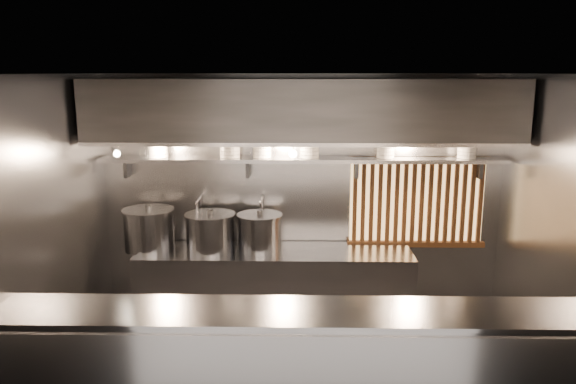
{
  "coord_description": "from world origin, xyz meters",
  "views": [
    {
      "loc": [
        -0.04,
        -4.73,
        2.82
      ],
      "look_at": [
        -0.14,
        0.55,
        1.68
      ],
      "focal_mm": 35.0,
      "sensor_mm": 36.0,
      "label": 1
    }
  ],
  "objects_px": {
    "stock_pot_mid": "(210,232)",
    "stock_pot_right": "(260,232)",
    "pendant_bulb": "(293,154)",
    "stock_pot_left": "(149,229)",
    "heat_lamp": "(114,148)"
  },
  "relations": [
    {
      "from": "heat_lamp",
      "to": "pendant_bulb",
      "type": "relative_size",
      "value": 1.87
    },
    {
      "from": "pendant_bulb",
      "to": "stock_pot_mid",
      "type": "height_order",
      "value": "pendant_bulb"
    },
    {
      "from": "pendant_bulb",
      "to": "stock_pot_right",
      "type": "distance_m",
      "value": 0.93
    },
    {
      "from": "pendant_bulb",
      "to": "stock_pot_left",
      "type": "height_order",
      "value": "pendant_bulb"
    },
    {
      "from": "stock_pot_left",
      "to": "stock_pot_mid",
      "type": "height_order",
      "value": "stock_pot_left"
    },
    {
      "from": "pendant_bulb",
      "to": "stock_pot_mid",
      "type": "distance_m",
      "value": 1.24
    },
    {
      "from": "pendant_bulb",
      "to": "stock_pot_left",
      "type": "distance_m",
      "value": 1.78
    },
    {
      "from": "heat_lamp",
      "to": "stock_pot_left",
      "type": "xyz_separation_m",
      "value": [
        0.22,
        0.31,
        -0.94
      ]
    },
    {
      "from": "stock_pot_mid",
      "to": "stock_pot_right",
      "type": "bearing_deg",
      "value": 3.81
    },
    {
      "from": "pendant_bulb",
      "to": "stock_pot_left",
      "type": "relative_size",
      "value": 0.3
    },
    {
      "from": "stock_pot_right",
      "to": "stock_pot_mid",
      "type": "bearing_deg",
      "value": -176.19
    },
    {
      "from": "heat_lamp",
      "to": "stock_pot_left",
      "type": "distance_m",
      "value": 1.01
    },
    {
      "from": "stock_pot_mid",
      "to": "stock_pot_right",
      "type": "distance_m",
      "value": 0.54
    },
    {
      "from": "heat_lamp",
      "to": "stock_pot_left",
      "type": "relative_size",
      "value": 0.55
    },
    {
      "from": "stock_pot_mid",
      "to": "stock_pot_right",
      "type": "relative_size",
      "value": 0.98
    }
  ]
}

